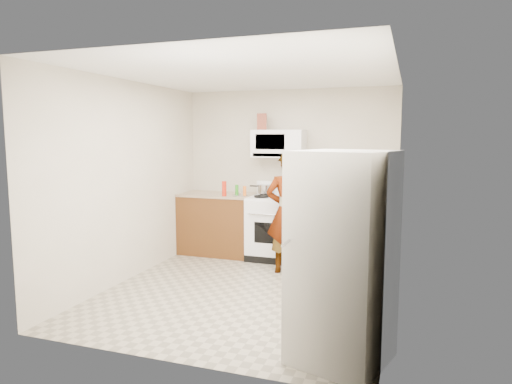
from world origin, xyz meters
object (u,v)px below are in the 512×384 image
at_px(microwave, 279,144).
at_px(saucepan, 265,189).
at_px(gas_range, 276,226).
at_px(person, 288,212).
at_px(kettle, 340,191).
at_px(fridge, 342,258).

bearing_deg(microwave, saucepan, 171.47).
bearing_deg(microwave, gas_range, -90.00).
height_order(microwave, person, microwave).
bearing_deg(gas_range, kettle, 5.72).
bearing_deg(gas_range, fridge, -63.84).
bearing_deg(fridge, person, 131.50).
distance_m(microwave, kettle, 1.13).
distance_m(microwave, saucepan, 0.72).
distance_m(gas_range, saucepan, 0.60).
relative_size(microwave, fridge, 0.45).
relative_size(microwave, kettle, 3.68).
height_order(gas_range, fridge, fridge).
distance_m(microwave, person, 1.21).
xyz_separation_m(microwave, saucepan, (-0.22, 0.03, -0.68)).
relative_size(fridge, saucepan, 7.57).
xyz_separation_m(fridge, kettle, (-0.45, 2.88, 0.19)).
bearing_deg(person, gas_range, -71.05).
xyz_separation_m(gas_range, kettle, (0.92, 0.09, 0.55)).
distance_m(gas_range, kettle, 1.08).
distance_m(kettle, saucepan, 1.14).
xyz_separation_m(microwave, fridge, (1.37, -2.92, -0.85)).
xyz_separation_m(microwave, person, (0.35, -0.74, -0.89)).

